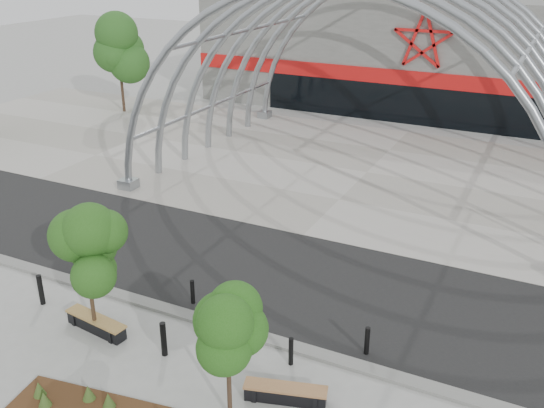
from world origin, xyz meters
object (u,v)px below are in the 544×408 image
at_px(street_tree_0, 85,254).
at_px(bench_0, 96,324).
at_px(bench_1, 285,394).
at_px(bollard_2, 193,292).
at_px(street_tree_1, 227,334).

distance_m(street_tree_0, bench_0, 2.58).
height_order(bench_1, bollard_2, bollard_2).
bearing_deg(street_tree_1, bollard_2, 132.93).
xyz_separation_m(street_tree_0, street_tree_1, (5.65, -1.33, -0.24)).
relative_size(street_tree_0, street_tree_1, 1.09).
relative_size(bench_0, bench_1, 1.03).
bearing_deg(bench_1, bollard_2, 148.83).
xyz_separation_m(bench_0, bollard_2, (1.87, 2.69, 0.21)).
bearing_deg(bench_1, bench_0, 177.86).
bearing_deg(street_tree_1, bench_0, 165.90).
xyz_separation_m(street_tree_0, bollard_2, (1.81, 2.79, -2.36)).
distance_m(bench_1, bollard_2, 5.68).
bearing_deg(bench_0, street_tree_1, -14.10).
relative_size(street_tree_1, bench_1, 1.56).
height_order(street_tree_1, bollard_2, street_tree_1).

